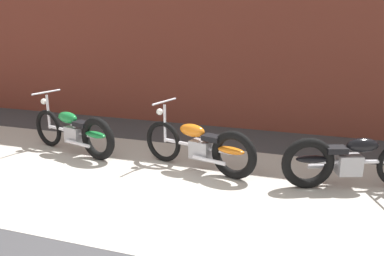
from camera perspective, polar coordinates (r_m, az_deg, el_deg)
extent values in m
plane|color=#38383A|center=(4.34, -13.18, -16.63)|extent=(80.00, 80.00, 0.00)
cube|color=#B2ADA3|center=(5.72, -4.05, -7.94)|extent=(36.00, 3.50, 0.01)
cube|color=brown|center=(8.53, 4.75, 15.75)|extent=(36.00, 0.50, 4.61)
torus|color=black|center=(7.67, -20.05, -0.01)|extent=(0.68, 0.27, 0.68)
torus|color=black|center=(6.68, -13.48, -1.51)|extent=(0.74, 0.33, 0.73)
cylinder|color=silver|center=(7.15, -17.01, -0.49)|extent=(1.20, 0.40, 0.06)
cube|color=#99999E|center=(7.10, -16.57, -0.91)|extent=(0.37, 0.30, 0.28)
ellipsoid|color=#197A38|center=(7.15, -17.56, 1.45)|extent=(0.48, 0.30, 0.20)
ellipsoid|color=#197A38|center=(6.70, -13.80, -0.94)|extent=(0.47, 0.30, 0.10)
cube|color=black|center=(6.90, -15.66, 0.57)|extent=(0.32, 0.27, 0.08)
cylinder|color=silver|center=(7.56, -20.09, 2.21)|extent=(0.05, 0.05, 0.62)
cylinder|color=silver|center=(7.49, -20.34, 4.88)|extent=(0.19, 0.57, 0.03)
sphere|color=white|center=(7.61, -20.66, 3.62)|extent=(0.11, 0.11, 0.11)
cylinder|color=silver|center=(6.86, -16.21, -2.17)|extent=(0.55, 0.21, 0.06)
torus|color=black|center=(6.45, -4.18, -1.95)|extent=(0.68, 0.26, 0.68)
torus|color=black|center=(5.76, 6.07, -3.90)|extent=(0.74, 0.32, 0.73)
cylinder|color=silver|center=(6.07, 0.65, -2.64)|extent=(1.20, 0.39, 0.06)
cube|color=#99999E|center=(6.04, 1.29, -3.13)|extent=(0.37, 0.30, 0.28)
ellipsoid|color=orange|center=(6.04, 0.03, -0.35)|extent=(0.48, 0.30, 0.20)
ellipsoid|color=orange|center=(5.77, 5.65, -3.25)|extent=(0.47, 0.29, 0.10)
cube|color=black|center=(5.88, 2.94, -1.45)|extent=(0.32, 0.27, 0.08)
cylinder|color=silver|center=(6.34, -3.95, 0.66)|extent=(0.05, 0.05, 0.62)
cylinder|color=silver|center=(6.25, -4.01, 3.85)|extent=(0.19, 0.57, 0.03)
sphere|color=white|center=(6.35, -4.69, 2.36)|extent=(0.11, 0.11, 0.11)
cylinder|color=silver|center=(5.83, 2.47, -4.69)|extent=(0.55, 0.21, 0.06)
torus|color=black|center=(5.64, 16.41, -4.91)|extent=(0.73, 0.37, 0.73)
cylinder|color=silver|center=(5.87, 22.50, -4.54)|extent=(1.18, 0.47, 0.06)
cube|color=#99999E|center=(5.85, 21.74, -4.94)|extent=(0.38, 0.31, 0.28)
ellipsoid|color=black|center=(5.83, 23.46, -2.29)|extent=(0.48, 0.33, 0.20)
ellipsoid|color=black|center=(5.64, 16.95, -4.33)|extent=(0.47, 0.32, 0.10)
cube|color=black|center=(5.71, 20.11, -2.95)|extent=(0.33, 0.28, 0.08)
cylinder|color=silver|center=(5.92, 18.96, -5.25)|extent=(0.54, 0.24, 0.06)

